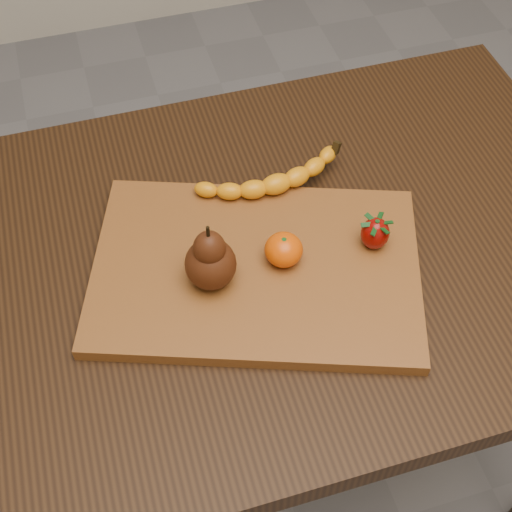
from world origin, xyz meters
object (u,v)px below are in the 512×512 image
object	(u,v)px
cutting_board	(256,269)
pear	(210,255)
mandarin	(284,250)
table	(283,284)

from	to	relation	value
cutting_board	pear	xyz separation A→B (m)	(-0.06, -0.01, 0.06)
cutting_board	mandarin	world-z (taller)	mandarin
cutting_board	pear	world-z (taller)	pear
mandarin	pear	bearing A→B (deg)	-177.40
pear	mandarin	xyz separation A→B (m)	(0.10, 0.00, -0.03)
pear	mandarin	distance (m)	0.11
cutting_board	mandarin	xyz separation A→B (m)	(0.04, -0.00, 0.03)
table	pear	size ratio (longest dim) A/B	9.27
pear	table	bearing A→B (deg)	20.62
table	pear	xyz separation A→B (m)	(-0.12, -0.05, 0.17)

